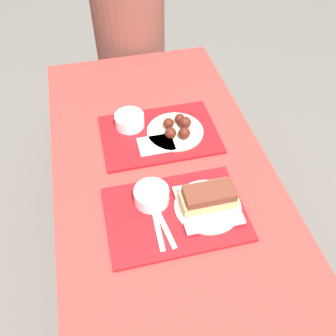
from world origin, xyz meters
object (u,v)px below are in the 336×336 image
at_px(wings_plate_far, 177,129).
at_px(person_seated_across, 129,27).
at_px(tray_near, 175,214).
at_px(tray_far, 159,134).
at_px(bowl_coleslaw_near, 152,195).
at_px(brisket_sandwich_plate, 208,201).
at_px(bowl_coleslaw_far, 130,120).

relative_size(wings_plate_far, person_seated_across, 0.30).
bearing_deg(tray_near, wings_plate_far, 75.12).
relative_size(tray_far, person_seated_across, 0.62).
height_order(tray_near, person_seated_across, person_seated_across).
distance_m(bowl_coleslaw_near, brisket_sandwich_plate, 0.19).
xyz_separation_m(tray_far, wings_plate_far, (0.07, -0.01, 0.02)).
distance_m(tray_far, wings_plate_far, 0.07).
height_order(brisket_sandwich_plate, bowl_coleslaw_far, brisket_sandwich_plate).
xyz_separation_m(bowl_coleslaw_near, person_seated_across, (0.12, 1.15, -0.00)).
relative_size(bowl_coleslaw_near, wings_plate_far, 0.52).
relative_size(bowl_coleslaw_far, wings_plate_far, 0.52).
distance_m(bowl_coleslaw_near, bowl_coleslaw_far, 0.39).
distance_m(bowl_coleslaw_near, person_seated_across, 1.15).
distance_m(tray_far, bowl_coleslaw_far, 0.13).
xyz_separation_m(brisket_sandwich_plate, bowl_coleslaw_far, (-0.18, 0.46, -0.00)).
distance_m(tray_near, bowl_coleslaw_far, 0.47).
xyz_separation_m(wings_plate_far, person_seated_across, (-0.05, 0.84, 0.01)).
xyz_separation_m(bowl_coleslaw_far, person_seated_across, (0.12, 0.75, -0.00)).
bearing_deg(wings_plate_far, brisket_sandwich_plate, -88.59).
bearing_deg(bowl_coleslaw_far, person_seated_across, 80.70).
xyz_separation_m(tray_near, tray_far, (0.03, 0.39, 0.00)).
height_order(brisket_sandwich_plate, wings_plate_far, brisket_sandwich_plate).
relative_size(brisket_sandwich_plate, person_seated_across, 0.30).
bearing_deg(tray_near, tray_far, 85.27).
height_order(bowl_coleslaw_far, person_seated_across, person_seated_across).
distance_m(tray_near, person_seated_across, 1.22).
bearing_deg(bowl_coleslaw_near, tray_far, 73.04).
bearing_deg(wings_plate_far, person_seated_across, 93.45).
height_order(tray_far, wings_plate_far, wings_plate_far).
relative_size(bowl_coleslaw_far, person_seated_across, 0.16).
bearing_deg(tray_far, bowl_coleslaw_near, -106.96).
xyz_separation_m(tray_near, bowl_coleslaw_far, (-0.07, 0.46, 0.04)).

